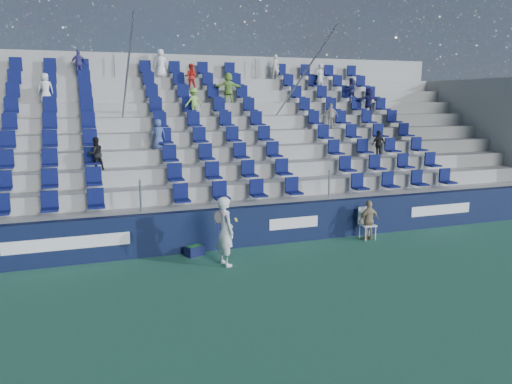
# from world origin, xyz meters

# --- Properties ---
(ground) EXTENTS (70.00, 70.00, 0.00)m
(ground) POSITION_xyz_m (0.00, 0.00, 0.00)
(ground) COLOR #2E6B50
(ground) RESTS_ON ground
(sponsor_wall) EXTENTS (24.00, 0.32, 1.20)m
(sponsor_wall) POSITION_xyz_m (0.00, 3.15, 0.60)
(sponsor_wall) COLOR #0E1735
(sponsor_wall) RESTS_ON ground
(grandstand) EXTENTS (24.00, 8.17, 6.63)m
(grandstand) POSITION_xyz_m (-0.00, 8.24, 2.14)
(grandstand) COLOR #A5A5A0
(grandstand) RESTS_ON ground
(tennis_player) EXTENTS (0.69, 0.75, 1.86)m
(tennis_player) POSITION_xyz_m (-1.07, 1.68, 0.93)
(tennis_player) COLOR white
(tennis_player) RESTS_ON ground
(line_judge_chair) EXTENTS (0.47, 0.48, 1.01)m
(line_judge_chair) POSITION_xyz_m (3.84, 2.65, 0.57)
(line_judge_chair) COLOR white
(line_judge_chair) RESTS_ON ground
(line_judge) EXTENTS (0.76, 0.38, 1.26)m
(line_judge) POSITION_xyz_m (3.84, 2.50, 0.63)
(line_judge) COLOR tan
(line_judge) RESTS_ON ground
(ball_bin) EXTENTS (0.60, 0.51, 0.29)m
(ball_bin) POSITION_xyz_m (-1.67, 2.75, 0.16)
(ball_bin) COLOR #0E1235
(ball_bin) RESTS_ON ground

